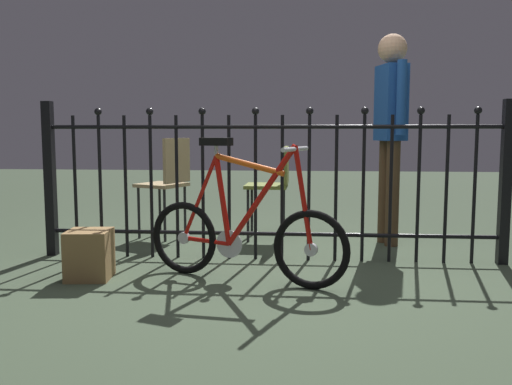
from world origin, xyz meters
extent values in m
plane|color=#3B4A36|center=(0.00, 0.00, 0.00)|extent=(20.00, 20.00, 0.00)
cylinder|color=black|center=(-1.67, 0.65, 0.53)|extent=(0.02, 0.02, 1.07)
sphere|color=black|center=(-1.67, 0.65, 1.09)|extent=(0.05, 0.05, 0.05)
cylinder|color=black|center=(-1.48, 0.65, 0.53)|extent=(0.02, 0.02, 1.07)
cylinder|color=black|center=(-1.28, 0.65, 0.53)|extent=(0.02, 0.02, 1.07)
sphere|color=black|center=(-1.28, 0.65, 1.09)|extent=(0.05, 0.05, 0.05)
cylinder|color=black|center=(-1.08, 0.65, 0.53)|extent=(0.02, 0.02, 1.07)
cylinder|color=black|center=(-0.89, 0.65, 0.53)|extent=(0.02, 0.02, 1.07)
sphere|color=black|center=(-0.89, 0.65, 1.09)|extent=(0.05, 0.05, 0.05)
cylinder|color=black|center=(-0.69, 0.65, 0.53)|extent=(0.02, 0.02, 1.07)
cylinder|color=black|center=(-0.50, 0.65, 0.53)|extent=(0.02, 0.02, 1.07)
sphere|color=black|center=(-0.50, 0.65, 1.09)|extent=(0.05, 0.05, 0.05)
cylinder|color=black|center=(-0.30, 0.65, 0.53)|extent=(0.02, 0.02, 1.07)
cylinder|color=black|center=(-0.11, 0.65, 0.53)|extent=(0.02, 0.02, 1.07)
sphere|color=black|center=(-0.11, 0.65, 1.09)|extent=(0.05, 0.05, 0.05)
cylinder|color=black|center=(0.09, 0.65, 0.53)|extent=(0.02, 0.02, 1.07)
cylinder|color=black|center=(0.29, 0.65, 0.53)|extent=(0.02, 0.02, 1.07)
sphere|color=black|center=(0.29, 0.65, 1.09)|extent=(0.05, 0.05, 0.05)
cylinder|color=black|center=(0.48, 0.65, 0.53)|extent=(0.02, 0.02, 1.07)
cylinder|color=black|center=(0.68, 0.65, 0.53)|extent=(0.02, 0.02, 1.07)
sphere|color=black|center=(0.68, 0.65, 1.09)|extent=(0.05, 0.05, 0.05)
cylinder|color=black|center=(0.87, 0.65, 0.53)|extent=(0.02, 0.02, 1.07)
cylinder|color=black|center=(1.07, 0.65, 0.53)|extent=(0.02, 0.02, 1.07)
sphere|color=black|center=(1.07, 0.65, 1.09)|extent=(0.05, 0.05, 0.05)
cylinder|color=black|center=(1.27, 0.65, 0.53)|extent=(0.02, 0.02, 1.07)
cylinder|color=black|center=(1.46, 0.65, 0.53)|extent=(0.02, 0.02, 1.07)
sphere|color=black|center=(1.46, 0.65, 1.09)|extent=(0.05, 0.05, 0.05)
cylinder|color=black|center=(0.00, 0.65, 0.19)|extent=(3.34, 0.03, 0.03)
cylinder|color=black|center=(0.00, 0.65, 0.98)|extent=(3.34, 0.03, 0.03)
cube|color=black|center=(-1.67, 0.65, 0.59)|extent=(0.07, 0.07, 1.17)
cube|color=black|center=(1.67, 0.65, 0.59)|extent=(0.07, 0.07, 1.17)
torus|color=black|center=(-0.54, 0.20, 0.24)|extent=(0.47, 0.20, 0.48)
cylinder|color=silver|center=(-0.54, 0.20, 0.24)|extent=(0.08, 0.05, 0.08)
torus|color=black|center=(0.29, -0.10, 0.24)|extent=(0.47, 0.20, 0.48)
cylinder|color=silver|center=(0.29, -0.10, 0.24)|extent=(0.08, 0.05, 0.08)
cylinder|color=red|center=(-0.02, 0.01, 0.55)|extent=(0.46, 0.19, 0.65)
cylinder|color=#EA5914|center=(-0.09, 0.04, 0.74)|extent=(0.45, 0.19, 0.14)
cylinder|color=red|center=(-0.27, 0.10, 0.51)|extent=(0.13, 0.08, 0.57)
cylinder|color=red|center=(-0.39, 0.14, 0.24)|extent=(0.33, 0.14, 0.04)
cylinder|color=red|center=(-0.43, 0.16, 0.52)|extent=(0.26, 0.11, 0.56)
cylinder|color=red|center=(0.24, -0.08, 0.55)|extent=(0.14, 0.07, 0.63)
cylinder|color=silver|center=(0.19, -0.06, 0.85)|extent=(0.03, 0.03, 0.02)
cylinder|color=silver|center=(0.19, -0.06, 0.84)|extent=(0.16, 0.39, 0.03)
cylinder|color=silver|center=(-0.31, 0.11, 0.83)|extent=(0.03, 0.03, 0.07)
cube|color=black|center=(-0.31, 0.11, 0.88)|extent=(0.22, 0.15, 0.05)
cylinder|color=silver|center=(-0.23, 0.08, 0.23)|extent=(0.17, 0.07, 0.18)
cylinder|color=black|center=(-1.21, 1.36, 0.23)|extent=(0.02, 0.02, 0.46)
cylinder|color=black|center=(-1.09, 1.62, 0.23)|extent=(0.02, 0.02, 0.46)
cylinder|color=black|center=(-0.94, 1.24, 0.23)|extent=(0.02, 0.02, 0.46)
cylinder|color=black|center=(-0.82, 1.50, 0.23)|extent=(0.02, 0.02, 0.46)
cube|color=tan|center=(-1.01, 1.43, 0.47)|extent=(0.48, 0.48, 0.03)
cube|color=tan|center=(-0.86, 1.36, 0.70)|extent=(0.17, 0.33, 0.39)
cylinder|color=black|center=(-0.22, 1.28, 0.23)|extent=(0.02, 0.02, 0.46)
cylinder|color=black|center=(-0.22, 1.57, 0.23)|extent=(0.02, 0.02, 0.46)
cylinder|color=black|center=(0.07, 1.27, 0.23)|extent=(0.02, 0.02, 0.46)
cylinder|color=black|center=(0.07, 1.56, 0.23)|extent=(0.02, 0.02, 0.46)
cube|color=olive|center=(-0.07, 1.42, 0.47)|extent=(0.37, 0.37, 0.03)
cube|color=olive|center=(0.10, 1.41, 0.66)|extent=(0.04, 0.35, 0.32)
cylinder|color=#4C3823|center=(0.98, 1.22, 0.44)|extent=(0.11, 0.11, 0.87)
cylinder|color=#4C3823|center=(0.94, 1.38, 0.44)|extent=(0.11, 0.11, 0.87)
cube|color=#1E4C99|center=(0.96, 1.30, 1.18)|extent=(0.25, 0.33, 0.62)
cylinder|color=#1E4C99|center=(1.01, 1.11, 1.21)|extent=(0.08, 0.08, 0.59)
cylinder|color=#1E4C99|center=(0.91, 1.49, 1.21)|extent=(0.08, 0.08, 0.59)
sphere|color=tan|center=(0.96, 1.30, 1.62)|extent=(0.24, 0.24, 0.24)
cube|color=olive|center=(-1.12, 0.02, 0.16)|extent=(0.30, 0.30, 0.32)
camera|label=1|loc=(0.24, -3.32, 0.94)|focal=38.30mm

